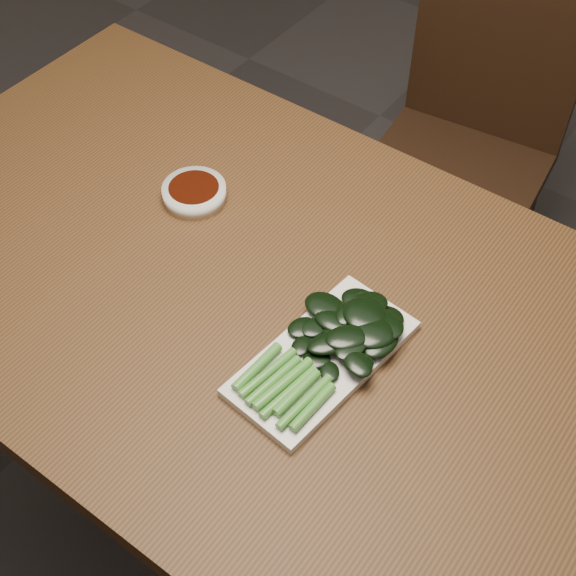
{
  "coord_description": "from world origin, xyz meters",
  "views": [
    {
      "loc": [
        0.48,
        -0.6,
        1.67
      ],
      "look_at": [
        0.03,
        0.02,
        0.76
      ],
      "focal_mm": 50.0,
      "sensor_mm": 36.0,
      "label": 1
    }
  ],
  "objects_px": {
    "table": "(265,322)",
    "chair_far": "(467,140)",
    "sauce_bowl": "(194,193)",
    "gai_lan": "(339,341)",
    "serving_plate": "(322,358)"
  },
  "relations": [
    {
      "from": "serving_plate",
      "to": "gai_lan",
      "type": "height_order",
      "value": "gai_lan"
    },
    {
      "from": "table",
      "to": "sauce_bowl",
      "type": "bearing_deg",
      "value": 156.38
    },
    {
      "from": "table",
      "to": "gai_lan",
      "type": "xyz_separation_m",
      "value": [
        0.15,
        -0.02,
        0.1
      ]
    },
    {
      "from": "table",
      "to": "chair_far",
      "type": "distance_m",
      "value": 0.84
    },
    {
      "from": "table",
      "to": "chair_far",
      "type": "bearing_deg",
      "value": 92.94
    },
    {
      "from": "sauce_bowl",
      "to": "gai_lan",
      "type": "height_order",
      "value": "gai_lan"
    },
    {
      "from": "chair_far",
      "to": "serving_plate",
      "type": "distance_m",
      "value": 0.92
    },
    {
      "from": "serving_plate",
      "to": "table",
      "type": "bearing_deg",
      "value": 160.51
    },
    {
      "from": "table",
      "to": "chair_far",
      "type": "xyz_separation_m",
      "value": [
        -0.04,
        0.81,
        -0.19
      ]
    },
    {
      "from": "sauce_bowl",
      "to": "gai_lan",
      "type": "relative_size",
      "value": 0.39
    },
    {
      "from": "sauce_bowl",
      "to": "serving_plate",
      "type": "xyz_separation_m",
      "value": [
        0.36,
        -0.14,
        -0.01
      ]
    },
    {
      "from": "table",
      "to": "gai_lan",
      "type": "bearing_deg",
      "value": -8.93
    },
    {
      "from": "sauce_bowl",
      "to": "serving_plate",
      "type": "distance_m",
      "value": 0.38
    },
    {
      "from": "chair_far",
      "to": "gai_lan",
      "type": "distance_m",
      "value": 0.91
    },
    {
      "from": "sauce_bowl",
      "to": "serving_plate",
      "type": "height_order",
      "value": "sauce_bowl"
    }
  ]
}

